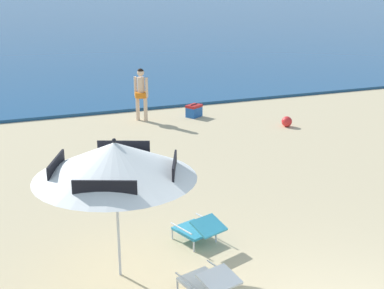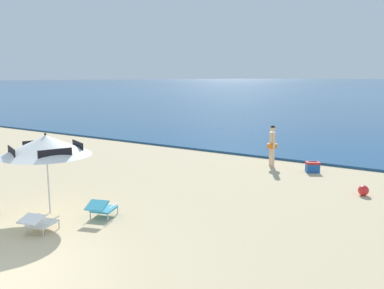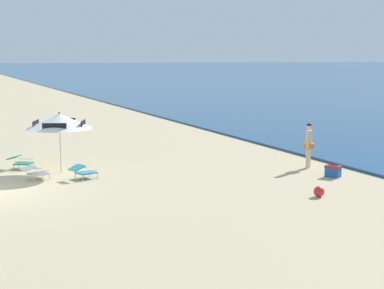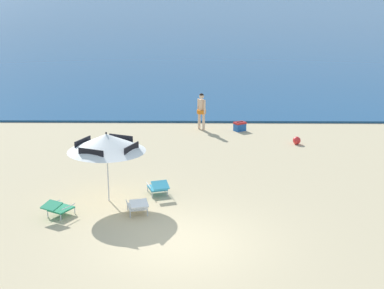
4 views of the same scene
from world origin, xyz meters
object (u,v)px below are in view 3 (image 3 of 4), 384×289
(beach_umbrella_striped_main, at_px, (59,121))
(lounge_chair_beside_umbrella, at_px, (35,172))
(lounge_chair_under_umbrella, at_px, (20,161))
(cooler_box, at_px, (333,171))
(beach_ball, at_px, (319,192))
(lounge_chair_facing_sea, at_px, (83,171))
(person_standing_near_shore, at_px, (309,142))

(beach_umbrella_striped_main, xyz_separation_m, lounge_chair_beside_umbrella, (0.99, -1.06, -1.55))
(lounge_chair_under_umbrella, distance_m, cooler_box, 11.23)
(cooler_box, height_order, beach_ball, cooler_box)
(beach_ball, bearing_deg, lounge_chair_beside_umbrella, -128.21)
(lounge_chair_facing_sea, bearing_deg, cooler_box, 68.75)
(lounge_chair_beside_umbrella, xyz_separation_m, lounge_chair_facing_sea, (0.48, 1.51, -0.00))
(beach_umbrella_striped_main, bearing_deg, lounge_chair_beside_umbrella, -46.77)
(beach_umbrella_striped_main, height_order, person_standing_near_shore, beach_umbrella_striped_main)
(lounge_chair_facing_sea, distance_m, beach_ball, 7.81)
(lounge_chair_beside_umbrella, relative_size, cooler_box, 1.58)
(lounge_chair_facing_sea, relative_size, cooler_box, 1.64)
(person_standing_near_shore, bearing_deg, lounge_chair_under_umbrella, -112.58)
(lounge_chair_beside_umbrella, xyz_separation_m, beach_ball, (5.74, 7.29, -0.12))
(lounge_chair_beside_umbrella, distance_m, beach_ball, 9.27)
(beach_ball, bearing_deg, beach_umbrella_striped_main, -137.20)
(person_standing_near_shore, distance_m, cooler_box, 1.88)
(lounge_chair_beside_umbrella, bearing_deg, lounge_chair_facing_sea, 72.54)
(lounge_chair_beside_umbrella, height_order, cooler_box, lounge_chair_beside_umbrella)
(beach_umbrella_striped_main, relative_size, lounge_chair_beside_umbrella, 2.97)
(lounge_chair_facing_sea, height_order, beach_ball, lounge_chair_facing_sea)
(person_standing_near_shore, bearing_deg, cooler_box, -5.69)
(beach_umbrella_striped_main, xyz_separation_m, lounge_chair_facing_sea, (1.47, 0.46, -1.55))
(beach_umbrella_striped_main, relative_size, lounge_chair_facing_sea, 2.86)
(beach_umbrella_striped_main, bearing_deg, lounge_chair_facing_sea, 17.31)
(lounge_chair_under_umbrella, bearing_deg, lounge_chair_facing_sea, 32.12)
(beach_umbrella_striped_main, distance_m, lounge_chair_facing_sea, 2.18)
(lounge_chair_under_umbrella, bearing_deg, beach_umbrella_striped_main, 45.08)
(lounge_chair_beside_umbrella, distance_m, lounge_chair_facing_sea, 1.59)
(lounge_chair_beside_umbrella, relative_size, beach_ball, 2.99)
(beach_ball, bearing_deg, person_standing_near_shore, 149.24)
(beach_umbrella_striped_main, bearing_deg, lounge_chair_under_umbrella, -134.92)
(lounge_chair_facing_sea, bearing_deg, beach_ball, 47.66)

